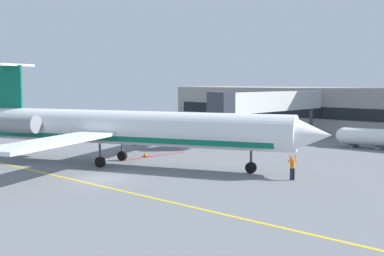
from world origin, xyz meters
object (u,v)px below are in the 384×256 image
(regional_jet, at_px, (120,128))
(baggage_tug, at_px, (237,137))
(fuel_tank, at_px, (367,137))
(marshaller, at_px, (292,167))

(regional_jet, height_order, baggage_tug, regional_jet)
(fuel_tank, xyz_separation_m, marshaller, (3.56, -20.95, -0.28))
(regional_jet, distance_m, marshaller, 15.74)
(regional_jet, relative_size, baggage_tug, 8.88)
(regional_jet, xyz_separation_m, marshaller, (15.00, 4.17, -2.29))
(regional_jet, distance_m, baggage_tug, 17.39)
(baggage_tug, distance_m, marshaller, 20.13)
(regional_jet, bearing_deg, baggage_tug, 91.01)
(regional_jet, xyz_separation_m, baggage_tug, (-0.30, 17.24, -2.25))
(marshaller, bearing_deg, regional_jet, -164.46)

